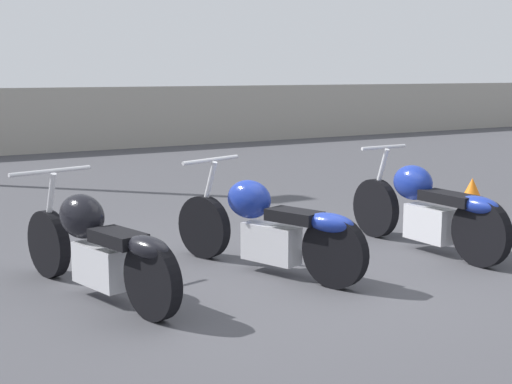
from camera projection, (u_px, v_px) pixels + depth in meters
ground_plane at (299, 279)px, 6.09m from camera, size 60.00×60.00×0.00m
fence_back at (9, 122)px, 15.11m from camera, size 40.00×0.04×1.43m
motorcycle_slot_0 at (97, 246)px, 5.53m from camera, size 0.80×2.07×0.95m
motorcycle_slot_1 at (268, 226)px, 6.22m from camera, size 0.93×2.01×0.96m
motorcycle_slot_2 at (427, 208)px, 6.98m from camera, size 0.59×2.04×0.99m
traffic_cone_near at (472, 191)px, 9.49m from camera, size 0.34×0.34×0.36m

